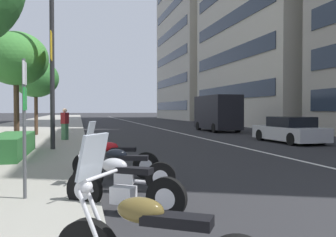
% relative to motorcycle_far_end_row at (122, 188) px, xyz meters
% --- Properties ---
extents(sidewalk_right_plaza, '(160.00, 8.93, 0.15)m').
position_rel_motorcycle_far_end_row_xyz_m(sidewalk_right_plaza, '(27.42, 4.80, -0.35)').
color(sidewalk_right_plaza, gray).
rests_on(sidewalk_right_plaza, ground).
extents(lane_centre_stripe, '(110.00, 0.16, 0.01)m').
position_rel_motorcycle_far_end_row_xyz_m(lane_centre_stripe, '(32.42, -6.51, -0.42)').
color(lane_centre_stripe, silver).
rests_on(lane_centre_stripe, ground).
extents(motorcycle_far_end_row, '(1.38, 1.84, 1.11)m').
position_rel_motorcycle_far_end_row_xyz_m(motorcycle_far_end_row, '(0.00, 0.00, 0.00)').
color(motorcycle_far_end_row, black).
rests_on(motorcycle_far_end_row, ground).
extents(motorcycle_mid_row, '(0.86, 2.09, 1.47)m').
position_rel_motorcycle_far_end_row_xyz_m(motorcycle_mid_row, '(1.54, -0.18, 0.01)').
color(motorcycle_mid_row, black).
rests_on(motorcycle_mid_row, ground).
extents(motorcycle_under_tarp, '(0.83, 2.11, 1.11)m').
position_rel_motorcycle_far_end_row_xyz_m(motorcycle_under_tarp, '(3.05, -0.18, -0.00)').
color(motorcycle_under_tarp, black).
rests_on(motorcycle_under_tarp, ground).
extents(car_following_behind, '(4.43, 1.98, 1.35)m').
position_rel_motorcycle_far_end_row_xyz_m(car_following_behind, '(10.52, -9.97, 0.20)').
color(car_following_behind, '#B7B7BC').
rests_on(car_following_behind, ground).
extents(delivery_van_ahead, '(5.33, 2.13, 2.83)m').
position_rel_motorcycle_far_end_row_xyz_m(delivery_van_ahead, '(20.56, -10.00, 1.08)').
color(delivery_van_ahead, black).
rests_on(delivery_van_ahead, ground).
extents(parking_sign_by_curb, '(0.32, 0.06, 2.45)m').
position_rel_motorcycle_far_end_row_xyz_m(parking_sign_by_curb, '(0.83, 1.61, 1.26)').
color(parking_sign_by_curb, '#47494C').
rests_on(parking_sign_by_curb, sidewalk_right_plaza).
extents(street_lamp_with_banners, '(1.26, 2.55, 9.43)m').
position_rel_motorcycle_far_end_row_xyz_m(street_lamp_with_banners, '(8.95, 1.38, 5.20)').
color(street_lamp_with_banners, '#232326').
rests_on(street_lamp_with_banners, sidewalk_right_plaza).
extents(clipped_hedge_bed, '(4.29, 1.10, 0.71)m').
position_rel_motorcycle_far_end_row_xyz_m(clipped_hedge_bed, '(7.19, 2.96, 0.08)').
color(clipped_hedge_bed, '#28602D').
rests_on(clipped_hedge_bed, sidewalk_right_plaza).
extents(street_tree_mid_sidewalk, '(2.64, 2.64, 4.84)m').
position_rel_motorcycle_far_end_row_xyz_m(street_tree_mid_sidewalk, '(10.18, 3.24, 3.42)').
color(street_tree_mid_sidewalk, '#473323').
rests_on(street_tree_mid_sidewalk, sidewalk_right_plaza).
extents(street_tree_by_lamp_post, '(2.79, 2.79, 4.72)m').
position_rel_motorcycle_far_end_row_xyz_m(street_tree_by_lamp_post, '(17.63, 3.30, 3.24)').
color(street_tree_by_lamp_post, '#473323').
rests_on(street_tree_by_lamp_post, sidewalk_right_plaza).
extents(pedestrian_on_plaza, '(0.48, 0.42, 1.65)m').
position_rel_motorcycle_far_end_row_xyz_m(pedestrian_on_plaza, '(13.37, 1.41, 0.55)').
color(pedestrian_on_plaza, '#3F724C').
rests_on(pedestrian_on_plaza, sidewalk_right_plaza).
extents(office_tower_far_left_down_avenue, '(22.90, 18.15, 30.41)m').
position_rel_motorcycle_far_end_row_xyz_m(office_tower_far_left_down_avenue, '(56.15, -24.38, 14.78)').
color(office_tower_far_left_down_avenue, '#B7B2A3').
rests_on(office_tower_far_left_down_avenue, ground).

